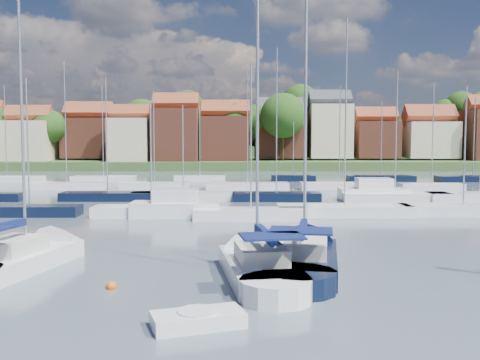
{
  "coord_description": "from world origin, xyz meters",
  "views": [
    {
      "loc": [
        -0.32,
        -22.1,
        6.06
      ],
      "look_at": [
        -0.22,
        14.0,
        3.38
      ],
      "focal_mm": 40.0,
      "sensor_mm": 36.0,
      "label": 1
    }
  ],
  "objects": [
    {
      "name": "ground",
      "position": [
        0.0,
        40.0,
        0.0
      ],
      "size": [
        260.0,
        260.0,
        0.0
      ],
      "primitive_type": "plane",
      "color": "#424F5A",
      "rests_on": "ground"
    },
    {
      "name": "sailboat_left",
      "position": [
        -10.36,
        3.94,
        0.36
      ],
      "size": [
        5.32,
        11.09,
        14.61
      ],
      "rotation": [
        0.0,
        0.0,
        1.33
      ],
      "color": "white",
      "rests_on": "ground"
    },
    {
      "name": "sailboat_centre",
      "position": [
        0.41,
        2.22,
        0.36
      ],
      "size": [
        4.37,
        11.0,
        14.59
      ],
      "rotation": [
        0.0,
        0.0,
        1.72
      ],
      "color": "white",
      "rests_on": "ground"
    },
    {
      "name": "sailboat_navy",
      "position": [
        2.97,
        3.91,
        0.35
      ],
      "size": [
        4.94,
        11.91,
        16.02
      ],
      "rotation": [
        0.0,
        0.0,
        1.4
      ],
      "color": "black",
      "rests_on": "ground"
    },
    {
      "name": "tender",
      "position": [
        -1.64,
        -5.13,
        0.25
      ],
      "size": [
        3.26,
        2.25,
        0.64
      ],
      "rotation": [
        0.0,
        0.0,
        0.32
      ],
      "color": "white",
      "rests_on": "ground"
    },
    {
      "name": "buoy_c",
      "position": [
        -5.52,
        -0.63,
        0.0
      ],
      "size": [
        0.45,
        0.45,
        0.45
      ],
      "primitive_type": "sphere",
      "color": "#D85914",
      "rests_on": "ground"
    },
    {
      "name": "buoy_d",
      "position": [
        2.35,
        -1.84,
        0.0
      ],
      "size": [
        0.48,
        0.48,
        0.48
      ],
      "primitive_type": "sphere",
      "color": "beige",
      "rests_on": "ground"
    },
    {
      "name": "buoy_e",
      "position": [
        2.6,
        7.08,
        0.0
      ],
      "size": [
        0.51,
        0.51,
        0.51
      ],
      "primitive_type": "sphere",
      "color": "#D85914",
      "rests_on": "ground"
    },
    {
      "name": "marina_field",
      "position": [
        1.91,
        35.15,
        0.43
      ],
      "size": [
        79.62,
        41.41,
        15.93
      ],
      "color": "white",
      "rests_on": "ground"
    },
    {
      "name": "far_shore_town",
      "position": [
        2.23,
        132.67,
        4.61
      ],
      "size": [
        212.46,
        90.0,
        22.27
      ],
      "color": "#3A562B",
      "rests_on": "ground"
    }
  ]
}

